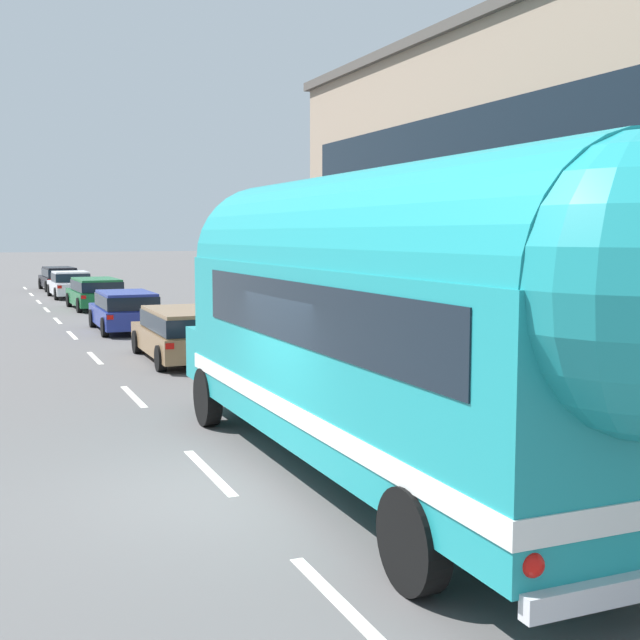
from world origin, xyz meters
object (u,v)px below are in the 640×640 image
Objects in this scene: car_fourth at (70,283)px; car_fifth at (59,277)px; painted_bus at (393,314)px; car_second at (125,308)px; car_third at (96,291)px; car_lead at (184,331)px.

car_fifth is (-0.01, 6.12, 0.06)m from car_fourth.
car_fourth is at bearing 90.21° from painted_bus.
car_second is 0.99× the size of car_fifth.
car_third is at bearing -88.79° from car_fifth.
painted_bus is 2.57× the size of car_third.
car_fourth is 0.99× the size of car_fifth.
car_second is 16.40m from car_fourth.
car_third and car_fourth have the same top height.
car_third is 13.58m from car_fifth.
car_second is 8.95m from car_third.
car_lead and car_fifth have the same top height.
car_fourth is at bearing 90.78° from car_lead.
painted_bus is 35.65m from car_fourth.
car_third is 1.02× the size of car_fourth.
car_second is 22.52m from car_fifth.
car_fifth is at bearing 90.15° from car_second.
car_lead is 1.05× the size of car_fifth.
car_lead is at bearing -89.22° from car_fourth.
painted_bus is at bearing -90.30° from car_third.
car_third is at bearing 89.70° from painted_bus.
car_fourth is (-0.32, 23.67, -0.06)m from car_lead.
painted_bus reaches higher than car_fourth.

